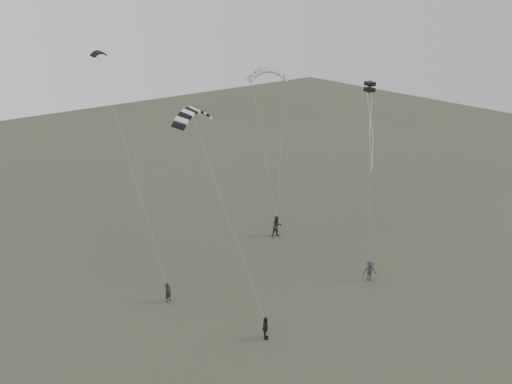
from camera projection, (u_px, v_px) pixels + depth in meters
ground at (295, 307)px, 34.68m from camera, size 140.00×140.00×0.00m
flyer_left at (168, 292)px, 35.06m from camera, size 0.63×0.51×1.49m
flyer_right at (277, 227)px, 44.25m from camera, size 1.12×0.98×1.95m
flyer_center at (265, 328)px, 31.27m from camera, size 0.88×0.96×1.58m
flyer_far at (370, 271)px, 37.59m from camera, size 1.21×1.09×1.63m
kite_dark_small at (99, 52)px, 33.97m from camera, size 1.41×1.09×0.58m
kite_pale_large at (268, 70)px, 44.22m from camera, size 3.83×2.99×1.72m
kite_striped at (193, 110)px, 29.19m from camera, size 3.27×2.16×1.37m
kite_box at (370, 87)px, 37.38m from camera, size 0.74×0.78×0.76m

